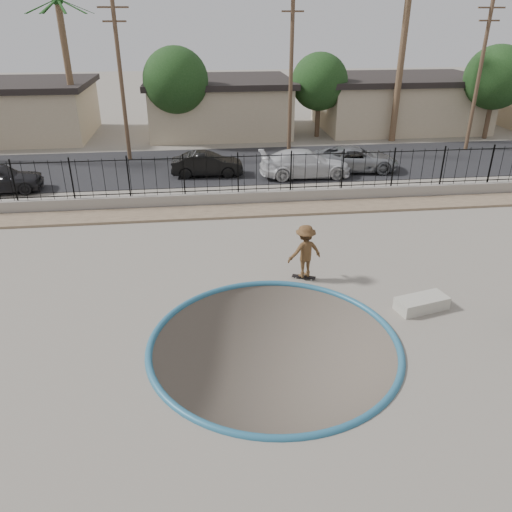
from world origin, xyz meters
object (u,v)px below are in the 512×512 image
object	(u,v)px
car_b	(207,164)
car_c	(305,163)
car_d	(355,159)
concrete_ledge	(422,303)
skater	(305,254)
skateboard	(304,277)

from	to	relation	value
car_b	car_c	size ratio (longest dim) A/B	0.78
car_d	concrete_ledge	bearing A→B (deg)	176.39
skater	car_c	bearing A→B (deg)	-117.35
car_d	car_c	bearing A→B (deg)	109.91
car_b	car_c	distance (m)	5.42
concrete_ledge	car_d	bearing A→B (deg)	80.90
concrete_ledge	car_c	distance (m)	13.98
skater	car_b	bearing A→B (deg)	-92.18
concrete_ledge	car_b	distance (m)	15.96
skater	skateboard	xyz separation A→B (m)	(0.00, 0.00, -0.88)
car_c	car_d	distance (m)	3.19
skateboard	car_c	distance (m)	11.86
skateboard	car_c	bearing A→B (deg)	98.78
skater	concrete_ledge	xyz separation A→B (m)	(3.19, -2.37, -0.73)
skater	skateboard	size ratio (longest dim) A/B	2.26
skater	car_b	world-z (taller)	skater
skater	car_c	world-z (taller)	skater
skater	skateboard	world-z (taller)	skater
skateboard	car_d	size ratio (longest dim) A/B	0.17
car_c	car_d	size ratio (longest dim) A/B	1.03
skateboard	car_b	world-z (taller)	car_b
skater	car_d	xyz separation A→B (m)	(5.55, 12.38, -0.22)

